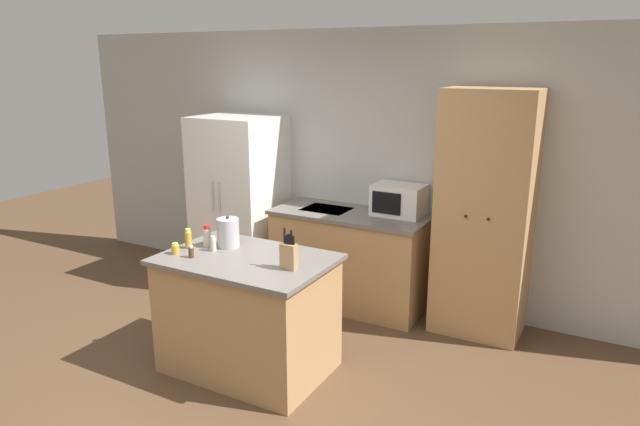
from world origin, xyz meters
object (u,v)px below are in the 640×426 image
Objects in this scene: spice_bottle_tall_dark at (188,239)px; spice_bottle_short_red at (213,244)px; knife_block at (289,255)px; spice_bottle_amber_oil at (191,252)px; spice_bottle_green_herb at (207,237)px; refrigerator at (240,202)px; microwave at (399,200)px; kettle at (228,233)px; pantry_cabinet at (485,215)px; spice_bottle_pale_salt at (175,249)px.

spice_bottle_tall_dark reaches higher than spice_bottle_short_red.
knife_block is 1.87× the size of spice_bottle_tall_dark.
spice_bottle_amber_oil is 0.27m from spice_bottle_green_herb.
spice_bottle_amber_oil is at bearing -169.31° from knife_block.
spice_bottle_green_herb is (0.69, -1.36, 0.10)m from refrigerator.
microwave is 4.95× the size of spice_bottle_amber_oil.
microwave is at bearing 61.43° from spice_bottle_short_red.
kettle is at bearing -119.56° from microwave.
spice_bottle_short_red is at bearing 10.48° from spice_bottle_tall_dark.
spice_bottle_short_red is at bearing -30.09° from spice_bottle_green_herb.
pantry_cabinet is 4.59× the size of microwave.
kettle reaches higher than spice_bottle_amber_oil.
refrigerator reaches higher than spice_bottle_amber_oil.
refrigerator is 1.64m from spice_bottle_short_red.
spice_bottle_green_herb is at bearing -62.90° from refrigerator.
microwave is at bearing 59.05° from spice_bottle_pale_salt.
spice_bottle_pale_salt is (0.01, -0.15, -0.03)m from spice_bottle_tall_dark.
refrigerator is 2.12m from knife_block.
knife_block reaches higher than spice_bottle_pale_salt.
spice_bottle_green_herb is 0.28m from spice_bottle_pale_salt.
spice_bottle_tall_dark is at bearing -67.78° from refrigerator.
spice_bottle_pale_salt is at bearing -69.52° from refrigerator.
spice_bottle_pale_salt is (0.60, -1.61, 0.06)m from refrigerator.
spice_bottle_tall_dark is at bearing -123.41° from microwave.
pantry_cabinet reaches higher than knife_block.
spice_bottle_green_herb reaches higher than spice_bottle_amber_oil.
spice_bottle_short_red is 1.37× the size of spice_bottle_pale_salt.
kettle is at bearing 34.79° from spice_bottle_tall_dark.
spice_bottle_tall_dark is at bearing 136.02° from spice_bottle_amber_oil.
spice_bottle_tall_dark is at bearing -169.52° from spice_bottle_short_red.
pantry_cabinet is at bearing 44.93° from spice_bottle_amber_oil.
spice_bottle_tall_dark is (-1.88, -1.56, -0.07)m from pantry_cabinet.
spice_bottle_short_red is at bearing 175.66° from knife_block.
pantry_cabinet reaches higher than spice_bottle_green_herb.
spice_bottle_amber_oil is at bearing -64.85° from refrigerator.
microwave is 1.66m from knife_block.
spice_bottle_amber_oil is 0.16m from spice_bottle_pale_salt.
spice_bottle_tall_dark is 0.14m from spice_bottle_green_herb.
spice_bottle_amber_oil is at bearing -1.45° from spice_bottle_pale_salt.
knife_block is at bearing -121.53° from pantry_cabinet.
microwave is 1.57× the size of knife_block.
knife_block is at bearing -8.23° from spice_bottle_green_herb.
microwave is 2.95× the size of spice_bottle_tall_dark.
spice_bottle_tall_dark is 0.91× the size of spice_bottle_green_herb.
knife_block is (1.52, -1.48, 0.13)m from refrigerator.
spice_bottle_amber_oil is at bearing -103.35° from spice_bottle_short_red.
spice_bottle_pale_salt is (-1.08, -1.79, -0.12)m from microwave.
spice_bottle_tall_dark is 0.16m from spice_bottle_pale_salt.
microwave is at bearing 57.36° from spice_bottle_green_herb.
spice_bottle_green_herb is 2.01× the size of spice_bottle_pale_salt.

